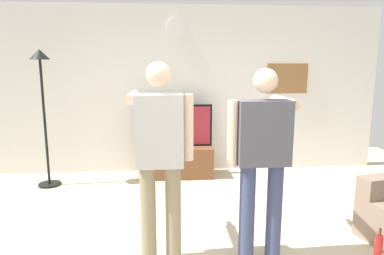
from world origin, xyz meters
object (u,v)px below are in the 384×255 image
(wall_clock, at_px, (175,27))
(beverage_bottle, at_px, (378,250))
(tv_stand, at_px, (177,161))
(television, at_px, (177,126))
(person_standing_nearer_lamp, at_px, (160,152))
(floor_lamp, at_px, (42,90))
(framed_picture, at_px, (287,78))
(person_standing_nearer_couch, at_px, (262,153))

(wall_clock, bearing_deg, beverage_bottle, -60.08)
(tv_stand, bearing_deg, television, 90.00)
(beverage_bottle, bearing_deg, wall_clock, 119.92)
(wall_clock, relative_size, beverage_bottle, 0.79)
(person_standing_nearer_lamp, height_order, beverage_bottle, person_standing_nearer_lamp)
(floor_lamp, bearing_deg, tv_stand, 8.55)
(wall_clock, relative_size, framed_picture, 0.41)
(floor_lamp, distance_m, beverage_bottle, 4.50)
(tv_stand, xyz_separation_m, framed_picture, (1.85, 0.30, 1.30))
(tv_stand, height_order, television, television)
(person_standing_nearer_lamp, xyz_separation_m, person_standing_nearer_couch, (0.90, -0.05, -0.02))
(television, bearing_deg, floor_lamp, -170.10)
(framed_picture, xyz_separation_m, person_standing_nearer_lamp, (-2.08, -2.70, -0.52))
(tv_stand, distance_m, person_standing_nearer_lamp, 2.54)
(tv_stand, distance_m, beverage_bottle, 3.16)
(floor_lamp, height_order, beverage_bottle, floor_lamp)
(television, relative_size, beverage_bottle, 3.15)
(tv_stand, distance_m, floor_lamp, 2.26)
(wall_clock, relative_size, person_standing_nearer_couch, 0.16)
(tv_stand, relative_size, person_standing_nearer_couch, 0.65)
(beverage_bottle, bearing_deg, television, 122.10)
(framed_picture, height_order, floor_lamp, floor_lamp)
(wall_clock, distance_m, floor_lamp, 2.20)
(tv_stand, distance_m, wall_clock, 2.13)
(person_standing_nearer_lamp, bearing_deg, beverage_bottle, -7.55)
(television, distance_m, framed_picture, 2.00)
(person_standing_nearer_lamp, relative_size, person_standing_nearer_couch, 1.03)
(floor_lamp, bearing_deg, television, 9.90)
(television, distance_m, beverage_bottle, 3.26)
(television, bearing_deg, beverage_bottle, -57.90)
(television, relative_size, person_standing_nearer_lamp, 0.62)
(floor_lamp, height_order, person_standing_nearer_lamp, floor_lamp)
(floor_lamp, bearing_deg, person_standing_nearer_lamp, -51.56)
(framed_picture, bearing_deg, tv_stand, -170.93)
(wall_clock, distance_m, person_standing_nearer_lamp, 3.01)
(framed_picture, bearing_deg, person_standing_nearer_lamp, -127.60)
(floor_lamp, bearing_deg, person_standing_nearer_couch, -39.94)
(tv_stand, distance_m, framed_picture, 2.28)
(wall_clock, distance_m, person_standing_nearer_couch, 3.13)
(floor_lamp, relative_size, person_standing_nearer_couch, 1.13)
(person_standing_nearer_couch, relative_size, beverage_bottle, 4.91)
(tv_stand, relative_size, beverage_bottle, 3.17)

